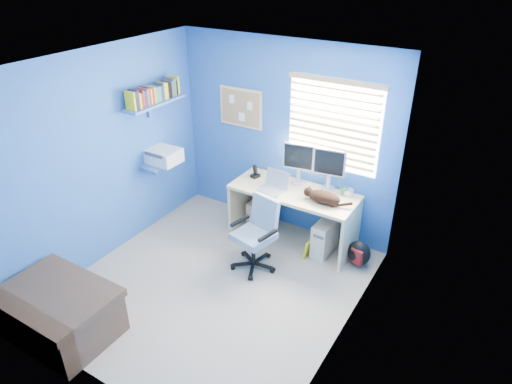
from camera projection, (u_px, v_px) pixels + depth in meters
The scene contains 23 objects.
floor at pixel (215, 284), 5.23m from camera, with size 3.00×3.20×0.00m, color #A0907E.
ceiling at pixel (203, 64), 4.03m from camera, with size 3.00×3.20×0.00m, color white.
wall_back at pixel (285, 138), 5.83m from camera, with size 3.00×0.01×2.50m, color #2D60A7.
wall_front at pixel (84, 274), 3.43m from camera, with size 3.00×0.01×2.50m, color #2D60A7.
wall_left at pixel (106, 157), 5.31m from camera, with size 0.01×3.20×2.50m, color #2D60A7.
wall_right at pixel (350, 231), 3.95m from camera, with size 0.01×3.20×2.50m, color #2D60A7.
desk at pixel (293, 216), 5.84m from camera, with size 1.60×0.65×0.74m, color beige.
laptop at pixel (272, 183), 5.61m from camera, with size 0.33×0.26×0.22m, color silver.
monitor_left at pixel (299, 163), 5.73m from camera, with size 0.40×0.12×0.54m, color silver.
monitor_right at pixel (329, 169), 5.58m from camera, with size 0.40×0.12×0.54m, color silver.
phone at pixel (255, 171), 5.95m from camera, with size 0.09×0.11×0.17m, color black.
mug at pixel (344, 191), 5.56m from camera, with size 0.10×0.09×0.10m, color #2D7656.
cd_spindle at pixel (348, 192), 5.56m from camera, with size 0.13×0.13×0.07m, color silver.
cat at pixel (324, 197), 5.37m from camera, with size 0.40×0.21×0.14m, color black.
tower_pc at pixel (325, 237), 5.68m from camera, with size 0.19×0.44×0.45m, color beige.
drawer_boxes at pixel (262, 216), 6.16m from camera, with size 0.35×0.28×0.41m, color tan.
yellow_book at pixel (308, 249), 5.64m from camera, with size 0.03×0.17×0.24m, color yellow.
backpack at pixel (359, 253), 5.48m from camera, with size 0.28×0.21×0.33m, color black.
bed_corner at pixel (60, 313), 4.47m from camera, with size 1.06×0.76×0.51m, color #4B332A.
office_chair at pixel (256, 242), 5.39m from camera, with size 0.61×0.61×0.88m.
window_blinds at pixel (333, 126), 5.37m from camera, with size 1.15×0.05×1.10m.
corkboard at pixel (241, 108), 5.97m from camera, with size 0.64×0.02×0.52m.
wall_shelves at pixel (158, 125), 5.72m from camera, with size 0.42×0.90×1.05m.
Camera 1 is at (2.52, -3.24, 3.44)m, focal length 32.00 mm.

